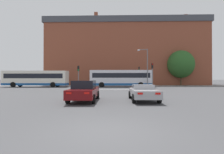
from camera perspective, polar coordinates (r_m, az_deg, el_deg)
ground_plane at (r=5.85m, az=-1.61°, el=-17.29°), size 400.00×400.00×0.00m
stop_line_strip at (r=26.49m, az=0.89°, el=-4.11°), size 8.29×0.30×0.01m
far_pavement at (r=40.31m, az=1.12°, el=-2.85°), size 69.21×2.50×0.01m
brick_civic_building at (r=49.66m, az=4.43°, el=7.68°), size 42.55×12.16×19.40m
car_saloon_left at (r=13.29m, az=-9.00°, el=-4.43°), size 1.99×4.86×1.53m
car_roadster_right at (r=13.58m, az=10.09°, el=-4.91°), size 1.98×4.67×1.22m
bus_crossing_lead at (r=33.80m, az=2.94°, el=-0.35°), size 11.81×2.65×3.26m
bus_crossing_trailing at (r=37.31m, az=-23.57°, el=-0.40°), size 12.34×2.73×3.16m
traffic_light_near_left at (r=27.29m, az=-10.93°, el=1.18°), size 0.26×0.31×3.63m
traffic_light_near_right at (r=27.26m, az=13.03°, el=1.66°), size 0.26×0.31×3.99m
traffic_light_far_right at (r=39.95m, az=8.83°, el=1.29°), size 0.26×0.31×4.33m
street_lamp_junction at (r=32.73m, az=10.94°, el=4.21°), size 1.92×0.36×7.15m
pedestrian_waiting at (r=40.96m, az=1.25°, el=-1.37°), size 0.45×0.42×1.76m
pedestrian_walking_east at (r=40.93m, az=0.18°, el=-1.54°), size 0.45×0.34×1.59m
tree_by_building at (r=45.56m, az=21.53°, el=3.91°), size 6.37×6.37×8.48m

